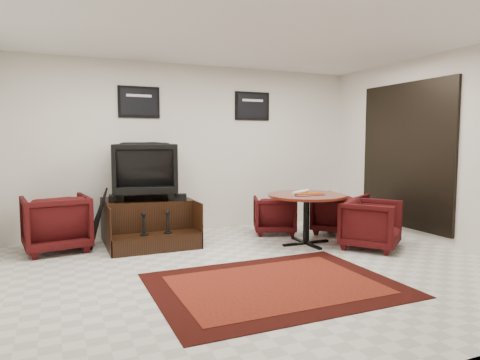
# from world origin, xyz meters

# --- Properties ---
(ground) EXTENTS (6.00, 6.00, 0.00)m
(ground) POSITION_xyz_m (0.00, 0.00, 0.00)
(ground) COLOR silver
(ground) RESTS_ON ground
(room_shell) EXTENTS (6.02, 5.02, 2.81)m
(room_shell) POSITION_xyz_m (0.41, 0.12, 1.79)
(room_shell) COLOR silver
(room_shell) RESTS_ON ground
(area_rug) EXTENTS (2.55, 1.91, 0.01)m
(area_rug) POSITION_xyz_m (-0.06, -0.59, 0.01)
(area_rug) COLOR black
(area_rug) RESTS_ON ground
(shine_podium) EXTENTS (1.27, 1.30, 0.65)m
(shine_podium) POSITION_xyz_m (-0.91, 1.91, 0.30)
(shine_podium) COLOR black
(shine_podium) RESTS_ON ground
(shine_chair) EXTENTS (1.07, 1.02, 0.95)m
(shine_chair) POSITION_xyz_m (-0.91, 2.05, 1.13)
(shine_chair) COLOR black
(shine_chair) RESTS_ON shine_podium
(shoes_pair) EXTENTS (0.25, 0.28, 0.09)m
(shoes_pair) POSITION_xyz_m (-1.36, 1.89, 0.70)
(shoes_pair) COLOR black
(shoes_pair) RESTS_ON shine_podium
(polish_kit) EXTENTS (0.31, 0.25, 0.09)m
(polish_kit) POSITION_xyz_m (-0.52, 1.64, 0.70)
(polish_kit) COLOR black
(polish_kit) RESTS_ON shine_podium
(umbrella_black) EXTENTS (0.34, 0.13, 0.91)m
(umbrella_black) POSITION_xyz_m (-1.64, 1.76, 0.45)
(umbrella_black) COLOR black
(umbrella_black) RESTS_ON ground
(umbrella_hooked) EXTENTS (0.30, 0.11, 0.81)m
(umbrella_hooked) POSITION_xyz_m (-1.63, 1.94, 0.40)
(umbrella_hooked) COLOR black
(umbrella_hooked) RESTS_ON ground
(armchair_side) EXTENTS (0.94, 0.90, 0.86)m
(armchair_side) POSITION_xyz_m (-2.18, 1.90, 0.43)
(armchair_side) COLOR black
(armchair_side) RESTS_ON ground
(meeting_table) EXTENTS (1.14, 1.14, 0.75)m
(meeting_table) POSITION_xyz_m (1.22, 0.84, 0.66)
(meeting_table) COLOR #411709
(meeting_table) RESTS_ON ground
(table_chair_back) EXTENTS (0.84, 0.82, 0.68)m
(table_chair_back) POSITION_xyz_m (1.15, 1.70, 0.34)
(table_chair_back) COLOR black
(table_chair_back) RESTS_ON ground
(table_chair_window) EXTENTS (0.96, 0.98, 0.75)m
(table_chair_window) POSITION_xyz_m (2.11, 1.22, 0.38)
(table_chair_window) COLOR black
(table_chair_window) RESTS_ON ground
(table_chair_corner) EXTENTS (1.01, 1.01, 0.77)m
(table_chair_corner) POSITION_xyz_m (1.93, 0.26, 0.38)
(table_chair_corner) COLOR black
(table_chair_corner) RESTS_ON ground
(paper_roll) EXTENTS (0.39, 0.24, 0.05)m
(paper_roll) POSITION_xyz_m (1.19, 0.96, 0.77)
(paper_roll) COLOR silver
(paper_roll) RESTS_ON meeting_table
(table_clutter) EXTENTS (0.57, 0.31, 0.01)m
(table_clutter) POSITION_xyz_m (1.25, 0.83, 0.75)
(table_clutter) COLOR orange
(table_clutter) RESTS_ON meeting_table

